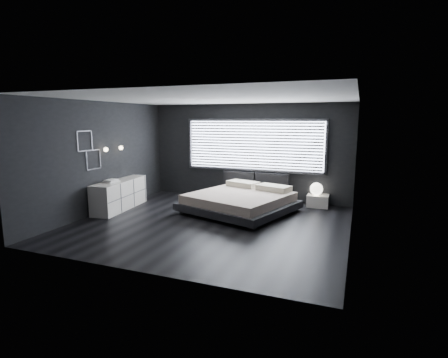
% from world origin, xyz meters
% --- Properties ---
extents(room, '(6.04, 6.00, 2.80)m').
position_xyz_m(room, '(0.00, 0.00, 1.40)').
color(room, black).
rests_on(room, ground).
extents(window, '(4.14, 0.09, 1.52)m').
position_xyz_m(window, '(0.20, 2.70, 1.61)').
color(window, white).
rests_on(window, ground).
extents(headboard, '(1.96, 0.16, 0.52)m').
position_xyz_m(headboard, '(0.28, 2.64, 0.57)').
color(headboard, black).
rests_on(headboard, ground).
extents(sconce_near, '(0.18, 0.11, 0.11)m').
position_xyz_m(sconce_near, '(-2.88, 0.05, 1.60)').
color(sconce_near, silver).
rests_on(sconce_near, ground).
extents(sconce_far, '(0.18, 0.11, 0.11)m').
position_xyz_m(sconce_far, '(-2.88, 0.65, 1.60)').
color(sconce_far, silver).
rests_on(sconce_far, ground).
extents(wall_art_upper, '(0.01, 0.48, 0.48)m').
position_xyz_m(wall_art_upper, '(-2.98, -0.55, 1.85)').
color(wall_art_upper, '#47474C').
rests_on(wall_art_upper, ground).
extents(wall_art_lower, '(0.01, 0.48, 0.48)m').
position_xyz_m(wall_art_lower, '(-2.98, -0.30, 1.38)').
color(wall_art_lower, '#47474C').
rests_on(wall_art_lower, ground).
extents(bed, '(3.02, 2.95, 0.63)m').
position_xyz_m(bed, '(0.30, 1.23, 0.29)').
color(bed, black).
rests_on(bed, ground).
extents(nightstand, '(0.57, 0.48, 0.33)m').
position_xyz_m(nightstand, '(2.10, 2.50, 0.16)').
color(nightstand, white).
rests_on(nightstand, ground).
extents(orb_lamp, '(0.34, 0.34, 0.34)m').
position_xyz_m(orb_lamp, '(2.05, 2.46, 0.50)').
color(orb_lamp, white).
rests_on(orb_lamp, nightstand).
extents(dresser, '(0.74, 1.97, 0.77)m').
position_xyz_m(dresser, '(-2.78, 0.37, 0.38)').
color(dresser, white).
rests_on(dresser, ground).
extents(book_stack, '(0.30, 0.38, 0.07)m').
position_xyz_m(book_stack, '(-2.77, 0.06, 0.80)').
color(book_stack, silver).
rests_on(book_stack, dresser).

